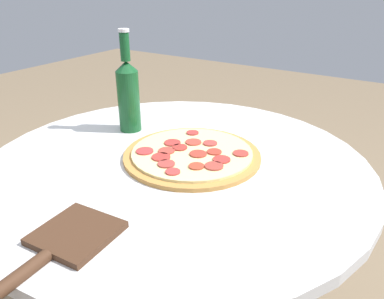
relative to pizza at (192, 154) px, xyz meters
The scene contains 4 objects.
table 0.20m from the pizza, 34.31° to the right, with size 0.90×0.90×0.72m.
pizza is the anchor object (origin of this frame).
beer_bottle 0.27m from the pizza, 102.87° to the right, with size 0.06×0.06×0.27m.
pizza_paddle 0.39m from the pizza, ahead, with size 0.27×0.13×0.02m.
Camera 1 is at (0.64, 0.46, 1.12)m, focal length 35.00 mm.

